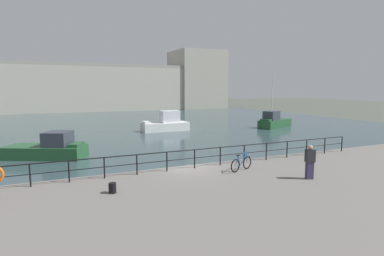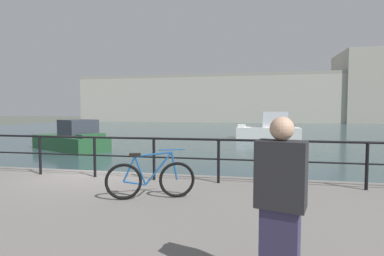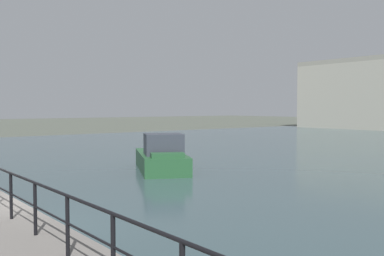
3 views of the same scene
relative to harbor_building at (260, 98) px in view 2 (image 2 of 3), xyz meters
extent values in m
plane|color=#4C5147|center=(-6.59, -62.10, -5.65)|extent=(240.00, 240.00, 0.00)
cube|color=#33474C|center=(-6.59, -31.90, -5.65)|extent=(80.00, 60.00, 0.01)
cube|color=#B2AD9E|center=(-6.59, 0.02, -0.58)|extent=(71.82, 11.59, 10.14)
cube|color=#A49F91|center=(23.09, 0.02, 1.96)|extent=(12.45, 12.75, 15.23)
cube|color=gray|center=(-6.59, -5.48, 4.84)|extent=(71.82, 0.60, 0.70)
cube|color=#23512D|center=(-14.07, -52.43, -5.17)|extent=(6.27, 4.69, 0.94)
cube|color=#333842|center=(-13.14, -52.90, -4.16)|extent=(2.43, 2.50, 1.09)
cube|color=#23512D|center=(-11.87, -53.54, -4.58)|extent=(1.35, 1.75, 0.24)
cube|color=white|center=(-0.66, -41.66, -5.12)|extent=(5.80, 2.42, 1.05)
cube|color=silver|center=(-0.04, -41.67, -3.86)|extent=(2.25, 1.69, 1.46)
cube|color=white|center=(-3.07, -41.62, -4.47)|extent=(0.72, 1.64, 0.24)
cylinder|color=black|center=(-7.96, -62.85, -4.27)|extent=(0.07, 0.07, 1.05)
cylinder|color=black|center=(-6.33, -62.85, -4.27)|extent=(0.07, 0.07, 1.05)
cylinder|color=black|center=(-4.70, -62.85, -4.27)|extent=(0.07, 0.07, 1.05)
cylinder|color=black|center=(-3.06, -62.85, -4.27)|extent=(0.07, 0.07, 1.05)
cylinder|color=black|center=(-1.43, -62.85, -4.27)|extent=(0.07, 0.07, 1.05)
cylinder|color=black|center=(0.21, -62.85, -4.27)|extent=(0.07, 0.07, 1.05)
cylinder|color=black|center=(-6.33, -62.85, -3.75)|extent=(22.88, 0.06, 0.06)
cylinder|color=black|center=(-6.33, -62.85, -4.22)|extent=(22.88, 0.04, 0.04)
torus|color=black|center=(-3.76, -64.20, -4.44)|extent=(0.70, 0.30, 0.72)
torus|color=black|center=(-4.75, -64.56, -4.44)|extent=(0.70, 0.30, 0.72)
cylinder|color=#194C8C|center=(-4.10, -64.33, -4.20)|extent=(0.53, 0.22, 0.66)
cylinder|color=#194C8C|center=(-4.44, -64.45, -4.23)|extent=(0.23, 0.11, 0.58)
cylinder|color=#194C8C|center=(-4.20, -64.36, -3.91)|extent=(0.69, 0.28, 0.11)
cylinder|color=#194C8C|center=(-4.55, -64.49, -4.48)|extent=(0.42, 0.18, 0.12)
cylinder|color=#194C8C|center=(-4.64, -64.52, -4.19)|extent=(0.25, 0.12, 0.51)
cylinder|color=#194C8C|center=(-3.81, -64.22, -4.16)|extent=(0.14, 0.08, 0.57)
cube|color=black|center=(-4.53, -64.49, -3.91)|extent=(0.24, 0.16, 0.05)
cylinder|color=#194C8C|center=(-3.86, -64.24, -3.83)|extent=(0.50, 0.20, 0.02)
cube|color=#332D4C|center=(-2.05, -67.06, -4.37)|extent=(0.39, 0.32, 0.85)
cube|color=#262628|center=(-2.05, -67.06, -3.64)|extent=(0.50, 0.39, 0.62)
sphere|color=tan|center=(-2.05, -67.06, -3.22)|extent=(0.22, 0.22, 0.22)
camera|label=1|loc=(-13.45, -78.36, -0.38)|focal=29.29mm
camera|label=2|loc=(-2.34, -69.82, -3.06)|focal=27.28mm
camera|label=3|loc=(5.78, -65.79, -2.25)|focal=41.74mm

